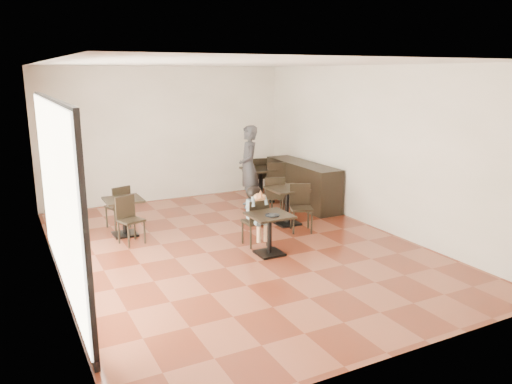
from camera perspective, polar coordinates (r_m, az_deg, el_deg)
floor at (r=9.01m, az=-2.15°, el=-6.33°), size 6.00×8.00×0.01m
ceiling at (r=8.48m, az=-2.34°, el=14.46°), size 6.00×8.00×0.01m
wall_back at (r=12.31m, az=-10.26°, el=6.49°), size 6.00×0.01×3.20m
wall_front at (r=5.35m, az=16.38°, el=-2.86°), size 6.00×0.01×3.20m
wall_left at (r=7.84m, az=-22.51°, el=1.75°), size 0.01×8.00×3.20m
wall_right at (r=10.23m, az=13.20°, el=4.96°), size 0.01×8.00×3.20m
storefront_window at (r=7.39m, az=-21.77°, el=-0.43°), size 0.04×4.50×2.60m
child_table at (r=8.56m, az=1.55°, el=-4.86°), size 0.68×0.68×0.72m
child_chair at (r=9.00m, az=-0.15°, el=-3.45°), size 0.39×0.39×0.87m
child at (r=8.97m, az=-0.15°, el=-2.76°), size 0.39×0.54×1.09m
plate at (r=8.37m, az=1.89°, el=-2.67°), size 0.24×0.24×0.01m
pizza_slice at (r=8.70m, az=0.42°, el=-0.55°), size 0.25×0.19×0.06m
adult_patron at (r=11.46m, az=-0.84°, el=2.90°), size 0.62×0.79×1.90m
cafe_table_mid at (r=10.27m, az=3.55°, el=-1.61°), size 0.95×0.95×0.77m
cafe_table_left at (r=9.89m, az=-14.83°, el=-2.78°), size 0.86×0.86×0.73m
cafe_table_back at (r=12.05m, az=0.54°, el=0.82°), size 0.96×0.96×0.83m
chair_mid_a at (r=10.71m, az=2.04°, el=-0.53°), size 0.54×0.54×0.92m
chair_mid_b at (r=9.80m, az=5.20°, el=-1.91°), size 0.54×0.54×0.92m
chair_left_a at (r=10.39m, az=-15.54°, el=-1.62°), size 0.49×0.49×0.87m
chair_left_b at (r=9.35m, az=-14.10°, el=-3.20°), size 0.49×0.49×0.87m
chair_back_a at (r=12.58m, az=0.04°, el=1.76°), size 0.55×0.55×1.00m
chair_back_b at (r=11.64m, az=2.54°, el=0.78°), size 0.55×0.55×1.00m
service_counter at (r=11.80m, az=5.32°, el=0.93°), size 0.60×2.40×1.00m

